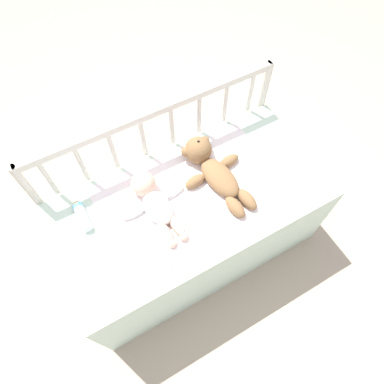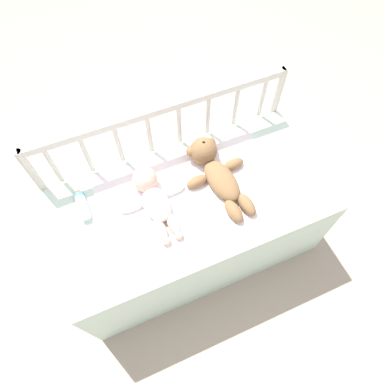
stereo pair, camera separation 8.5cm
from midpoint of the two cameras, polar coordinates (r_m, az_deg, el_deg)
ground_plane at (r=2.14m, az=1.22°, el=-8.35°), size 12.00×12.00×0.00m
crib_mattress at (r=1.88m, az=1.38°, el=-5.28°), size 1.33×0.66×0.55m
crib_rail at (r=1.78m, az=-3.06°, el=8.78°), size 1.33×0.04×0.84m
blanket at (r=1.65m, az=1.52°, el=-0.58°), size 0.87×0.56×0.01m
teddy_bear at (r=1.67m, az=5.40°, el=3.59°), size 0.33×0.48×0.14m
baby at (r=1.60m, az=-4.91°, el=-1.10°), size 0.33×0.40×0.12m
baby_bottle at (r=1.67m, az=-16.48°, el=-2.08°), size 0.05×0.17×0.05m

